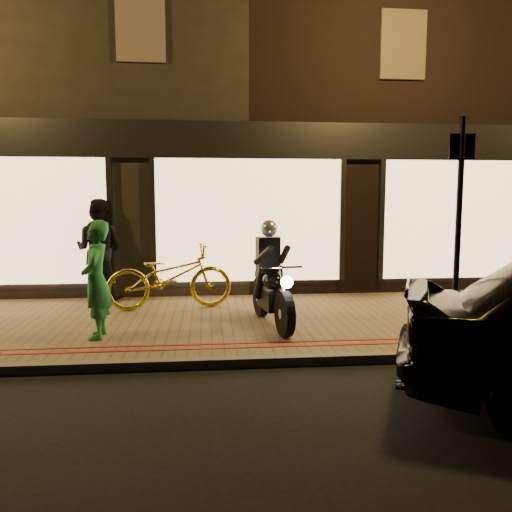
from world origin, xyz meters
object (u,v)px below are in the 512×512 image
at_px(bicycle_gold, 170,277).
at_px(person_green, 96,280).
at_px(sign_post, 459,216).
at_px(motorcycle, 271,285).

distance_m(bicycle_gold, person_green, 1.99).
relative_size(sign_post, bicycle_gold, 1.40).
height_order(motorcycle, person_green, person_green).
relative_size(bicycle_gold, person_green, 1.32).
bearing_deg(person_green, sign_post, 80.51).
relative_size(motorcycle, bicycle_gold, 0.90).
bearing_deg(person_green, motorcycle, 96.16).
relative_size(motorcycle, person_green, 1.19).
xyz_separation_m(sign_post, person_green, (-4.94, 0.37, -0.87)).
distance_m(motorcycle, person_green, 2.53).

